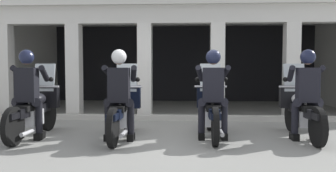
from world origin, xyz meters
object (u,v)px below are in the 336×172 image
at_px(police_officer_center_right, 213,86).
at_px(motorcycle_center_left, 123,110).
at_px(motorcycle_far_right, 301,110).
at_px(police_officer_far_right, 307,87).
at_px(motorcycle_center_right, 212,109).
at_px(police_officer_center_left, 119,87).
at_px(motorcycle_far_left, 35,109).
at_px(police_officer_far_left, 28,86).

bearing_deg(police_officer_center_right, motorcycle_center_left, 176.54).
relative_size(motorcycle_far_right, police_officer_far_right, 1.29).
bearing_deg(motorcycle_center_left, police_officer_far_right, 0.80).
xyz_separation_m(motorcycle_center_right, police_officer_far_right, (1.63, -0.26, 0.44)).
distance_m(motorcycle_center_left, police_officer_center_left, 0.52).
xyz_separation_m(motorcycle_center_left, police_officer_center_right, (1.63, -0.10, 0.44)).
distance_m(motorcycle_far_left, motorcycle_far_right, 4.89).
bearing_deg(police_officer_far_left, police_officer_center_left, -1.61).
height_order(motorcycle_center_left, police_officer_far_right, police_officer_far_right).
bearing_deg(police_officer_far_right, motorcycle_far_right, 81.12).
distance_m(motorcycle_center_left, police_officer_center_right, 1.69).
bearing_deg(motorcycle_far_right, motorcycle_center_left, 174.97).
relative_size(police_officer_far_left, police_officer_far_right, 1.00).
bearing_deg(police_officer_center_left, motorcycle_center_left, 91.94).
distance_m(police_officer_center_left, police_officer_far_right, 3.26).
distance_m(motorcycle_far_left, police_officer_far_left, 0.52).
bearing_deg(motorcycle_center_right, motorcycle_far_left, -176.59).
bearing_deg(police_officer_center_right, police_officer_far_right, 0.88).
relative_size(police_officer_center_right, motorcycle_far_right, 0.78).
bearing_deg(police_officer_far_left, motorcycle_far_right, 3.96).
height_order(police_officer_center_left, police_officer_center_right, same).
relative_size(motorcycle_center_left, police_officer_far_right, 1.29).
distance_m(motorcycle_far_left, police_officer_far_right, 4.90).
distance_m(motorcycle_far_left, police_officer_center_right, 3.28).
height_order(police_officer_center_left, police_officer_far_right, same).
distance_m(motorcycle_far_right, police_officer_far_right, 0.52).
xyz_separation_m(motorcycle_far_left, police_officer_far_right, (4.88, -0.07, 0.44)).
xyz_separation_m(police_officer_far_left, motorcycle_far_right, (4.88, 0.49, -0.44)).
xyz_separation_m(motorcycle_center_right, police_officer_center_right, (-0.00, -0.28, 0.44)).
bearing_deg(motorcycle_center_left, motorcycle_far_right, 5.78).
height_order(police_officer_center_right, police_officer_far_right, same).
height_order(motorcycle_far_left, police_officer_center_left, police_officer_center_left).
height_order(motorcycle_center_right, police_officer_center_right, police_officer_center_right).
bearing_deg(police_officer_far_right, police_officer_center_right, 172.15).
distance_m(motorcycle_center_left, motorcycle_center_right, 1.64).
bearing_deg(motorcycle_center_left, police_officer_center_right, -1.37).
relative_size(motorcycle_far_left, motorcycle_center_right, 1.00).
bearing_deg(police_officer_center_right, motorcycle_far_left, 178.42).
bearing_deg(police_officer_center_left, police_officer_center_right, 8.58).
distance_m(police_officer_far_left, motorcycle_far_right, 4.93).
height_order(police_officer_center_left, motorcycle_far_right, police_officer_center_left).
bearing_deg(motorcycle_far_left, police_officer_center_left, -11.51).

